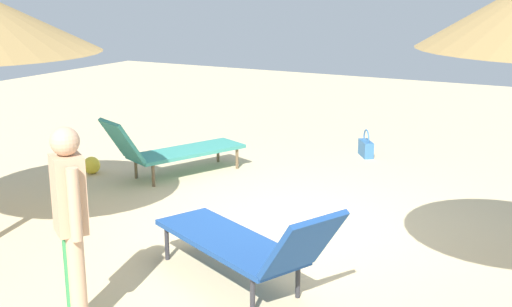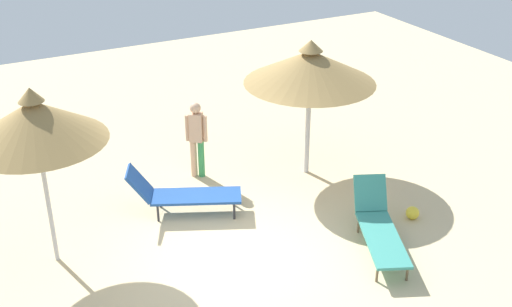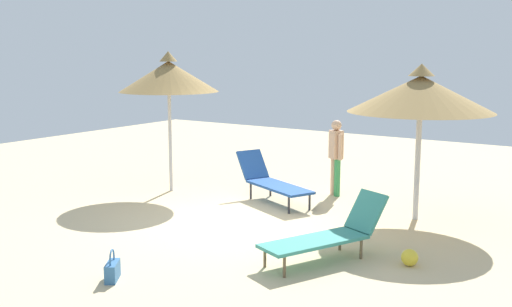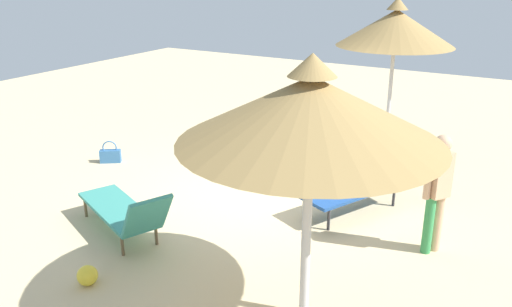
{
  "view_description": "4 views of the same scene",
  "coord_description": "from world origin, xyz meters",
  "views": [
    {
      "loc": [
        6.16,
        2.83,
        2.63
      ],
      "look_at": [
        0.58,
        -0.15,
        0.97
      ],
      "focal_mm": 45.46,
      "sensor_mm": 36.0,
      "label": 1
    },
    {
      "loc": [
        -8.27,
        3.77,
        6.44
      ],
      "look_at": [
        0.82,
        -0.93,
        1.29
      ],
      "focal_mm": 45.54,
      "sensor_mm": 36.0,
      "label": 2
    },
    {
      "loc": [
        -8.84,
        -6.29,
        3.07
      ],
      "look_at": [
        0.64,
        0.04,
        1.15
      ],
      "focal_mm": 42.98,
      "sensor_mm": 36.0,
      "label": 3
    },
    {
      "loc": [
        3.83,
        -7.04,
        3.59
      ],
      "look_at": [
        0.2,
        -0.82,
        0.99
      ],
      "focal_mm": 36.65,
      "sensor_mm": 36.0,
      "label": 4
    }
  ],
  "objects": [
    {
      "name": "parasol_umbrella_far_left",
      "position": [
        1.13,
        2.63,
        2.52
      ],
      "size": [
        2.15,
        2.15,
        3.06
      ],
      "color": "#B2B2B7",
      "rests_on": "ground"
    },
    {
      "name": "handbag",
      "position": [
        -3.36,
        -0.29,
        0.14
      ],
      "size": [
        0.4,
        0.34,
        0.43
      ],
      "color": "#336699",
      "rests_on": "ground"
    },
    {
      "name": "lounge_chair_center",
      "position": [
        -0.99,
        -2.35,
        0.4
      ],
      "size": [
        2.1,
        1.34,
        0.92
      ],
      "color": "teal",
      "rests_on": "ground"
    },
    {
      "name": "ground",
      "position": [
        0.0,
        0.0,
        -0.05
      ],
      "size": [
        24.0,
        24.0,
        0.1
      ],
      "primitive_type": "cube",
      "color": "beige"
    },
    {
      "name": "beach_ball",
      "position": [
        -0.59,
        -3.44,
        0.12
      ],
      "size": [
        0.25,
        0.25,
        0.25
      ],
      "primitive_type": "sphere",
      "color": "yellow",
      "rests_on": "ground"
    },
    {
      "name": "lounge_chair_near_left",
      "position": [
        1.53,
        0.26,
        0.44
      ],
      "size": [
        1.38,
        2.12,
        0.95
      ],
      "color": "#1E478C",
      "rests_on": "ground"
    },
    {
      "name": "person_standing_front",
      "position": [
        2.75,
        -0.59,
        0.92
      ],
      "size": [
        0.33,
        0.38,
        1.62
      ],
      "color": "#338C4C",
      "rests_on": "ground"
    },
    {
      "name": "parasol_umbrella_back",
      "position": [
        1.88,
        -2.66,
        2.3
      ],
      "size": [
        2.6,
        2.6,
        2.84
      ],
      "color": "#B2B2B7",
      "rests_on": "ground"
    }
  ]
}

